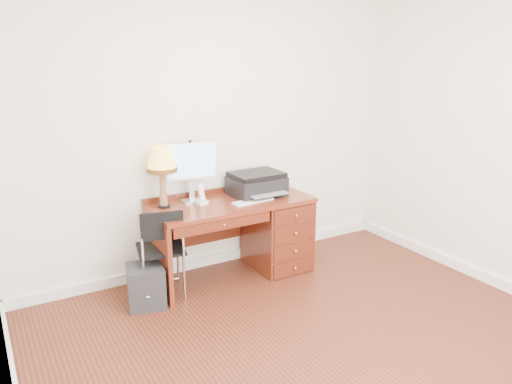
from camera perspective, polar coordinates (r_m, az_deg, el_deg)
ground at (r=3.86m, az=7.37°, el=-17.16°), size 4.00×4.00×0.00m
room_shell at (r=4.28m, az=2.16°, el=-12.70°), size 4.00×4.00×4.00m
desk at (r=4.88m, az=0.58°, el=-4.26°), size 1.50×0.67×0.75m
monitor at (r=4.59m, az=-7.48°, el=3.15°), size 0.47×0.19×0.55m
keyboard at (r=4.59m, az=-0.36°, el=-1.04°), size 0.41×0.15×0.02m
mouse_pad at (r=4.78m, az=1.78°, el=-0.31°), size 0.20×0.20×0.04m
printer at (r=4.80m, az=0.06°, el=0.96°), size 0.51×0.40×0.22m
leg_lamp at (r=4.41m, az=-10.74°, el=3.28°), size 0.27×0.27×0.55m
phone at (r=4.53m, az=-6.27°, el=-0.73°), size 0.10×0.10×0.19m
pen_cup at (r=4.99m, az=0.14°, el=0.85°), size 0.08×0.08×0.10m
chair at (r=4.34m, az=-10.60°, el=-5.89°), size 0.47×0.47×0.83m
equipment_box at (r=4.39m, az=-12.45°, el=-10.43°), size 0.36×0.36×0.35m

